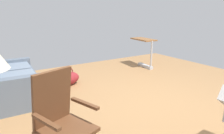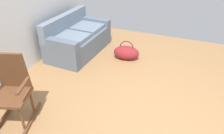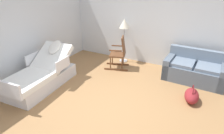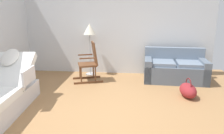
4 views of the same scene
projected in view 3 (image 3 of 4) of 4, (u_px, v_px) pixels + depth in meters
name	position (u px, v px, depth m)	size (l,w,h in m)	color
ground_plane	(109.00, 101.00, 4.52)	(6.68, 6.68, 0.00)	#9E7247
back_wall	(149.00, 23.00, 6.10)	(5.54, 0.10, 2.70)	silver
side_wall	(20.00, 32.00, 5.11)	(0.10, 5.48, 2.70)	silver
hospital_bed	(41.00, 76.00, 5.01)	(1.13, 2.13, 1.10)	silver
couch	(194.00, 70.00, 5.35)	(1.63, 0.91, 0.85)	slate
rocking_chair	(119.00, 53.00, 6.02)	(0.87, 0.69, 1.05)	brown
floor_lamp	(124.00, 27.00, 6.21)	(0.34, 0.34, 1.48)	#B2B5BA
duffel_bag	(192.00, 96.00, 4.46)	(0.39, 0.60, 0.43)	maroon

